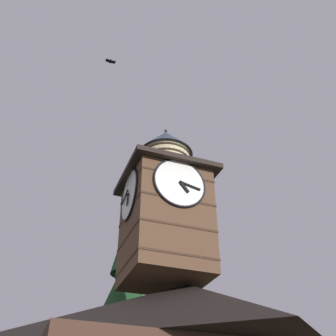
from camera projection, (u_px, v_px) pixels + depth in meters
clock_tower at (165, 206)px, 19.40m from camera, size 4.11×4.11×8.20m
moon at (161, 331)px, 50.72m from camera, size 1.92×1.92×1.92m
flying_bird_high at (111, 61)px, 24.29m from camera, size 0.58×0.29×0.16m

